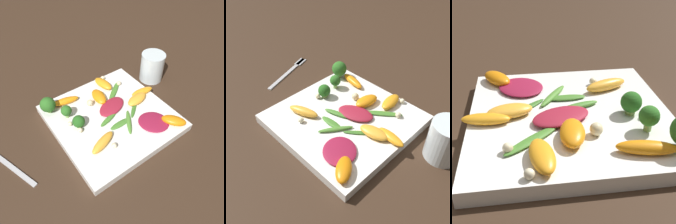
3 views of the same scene
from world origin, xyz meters
The scene contains 24 objects.
ground_plane centered at (0.00, 0.00, 0.00)m, with size 2.40×2.40×0.00m, color #382619.
plate centered at (0.00, 0.00, 0.01)m, with size 0.30×0.30×0.02m.
radicchio_leaf_0 centered at (-0.02, 0.02, 0.03)m, with size 0.08×0.10×0.01m.
radicchio_leaf_1 centered at (0.09, 0.07, 0.03)m, with size 0.11×0.11×0.01m.
orange_segment_0 centered at (0.07, -0.07, 0.03)m, with size 0.05×0.08×0.02m.
orange_segment_1 centered at (-0.07, 0.01, 0.03)m, with size 0.07×0.04×0.02m.
orange_segment_2 centered at (-0.11, 0.05, 0.03)m, with size 0.07×0.04×0.02m.
orange_segment_3 centered at (0.12, 0.11, 0.03)m, with size 0.07×0.06×0.02m.
orange_segment_4 centered at (0.00, 0.09, 0.03)m, with size 0.04×0.07×0.02m.
orange_segment_5 centered at (-0.02, 0.12, 0.03)m, with size 0.03×0.07×0.02m.
orange_segment_6 centered at (-0.11, -0.08, 0.03)m, with size 0.04×0.08×0.02m.
broccoli_floret_1 centered at (-0.02, -0.09, 0.04)m, with size 0.03×0.03×0.04m.
broccoli_floret_2 centered at (-0.06, -0.10, 0.04)m, with size 0.03×0.03×0.04m.
arugula_sprig_0 centered at (0.02, 0.06, 0.02)m, with size 0.06×0.06×0.00m.
arugula_sprig_1 centered at (-0.07, 0.06, 0.03)m, with size 0.07×0.08×0.01m.
arugula_sprig_2 centered at (0.04, 0.00, 0.03)m, with size 0.02×0.06×0.01m.
arugula_sprig_3 centered at (0.01, -0.01, 0.03)m, with size 0.03×0.07×0.01m.
arugula_sprig_4 centered at (0.05, 0.02, 0.03)m, with size 0.07×0.05×0.01m.
macadamia_nut_0 centered at (0.00, -0.10, 0.03)m, with size 0.01×0.01×0.01m.
macadamia_nut_1 centered at (-0.14, 0.07, 0.03)m, with size 0.01×0.01×0.01m.
macadamia_nut_2 centered at (-0.07, -0.03, 0.03)m, with size 0.02×0.02×0.02m.
macadamia_nut_3 centered at (-0.09, 0.09, 0.03)m, with size 0.01×0.01×0.01m.
macadamia_nut_4 centered at (0.09, -0.05, 0.03)m, with size 0.01×0.01×0.01m.
macadamia_nut_5 centered at (-0.03, -0.11, 0.03)m, with size 0.01×0.01×0.01m.
Camera 3 is at (-0.41, 0.07, 0.27)m, focal length 50.00 mm.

